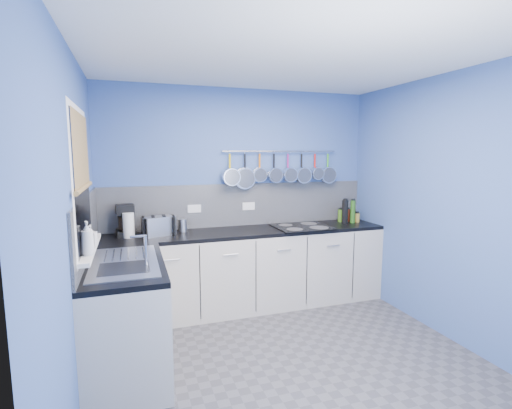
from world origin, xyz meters
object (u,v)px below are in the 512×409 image
canister (183,225)px  toaster (159,226)px  soap_bottle_a (87,238)px  hob (302,227)px  coffee_maker (125,220)px  paper_towel (129,225)px  soap_bottle_b (91,236)px

canister → toaster: bearing=-158.7°
soap_bottle_a → toaster: bearing=64.9°
soap_bottle_a → hob: soap_bottle_a is taller
soap_bottle_a → coffee_maker: soap_bottle_a is taller
coffee_maker → canister: 0.60m
soap_bottle_a → coffee_maker: bearing=79.7°
soap_bottle_a → paper_towel: 1.23m
soap_bottle_a → paper_towel: bearing=77.5°
soap_bottle_a → toaster: size_ratio=0.77×
toaster → paper_towel: bearing=162.5°
soap_bottle_b → coffee_maker: 1.08m
soap_bottle_b → toaster: (0.56, 0.98, -0.14)m
hob → soap_bottle_b: bearing=-157.9°
soap_bottle_b → coffee_maker: coffee_maker is taller
toaster → hob: size_ratio=0.49×
paper_towel → soap_bottle_a: bearing=-102.5°
paper_towel → canister: (0.56, 0.12, -0.06)m
toaster → hob: bearing=-23.2°
canister → soap_bottle_b: bearing=-127.4°
soap_bottle_b → hob: bearing=22.1°
soap_bottle_a → soap_bottle_b: bearing=90.0°
toaster → canister: size_ratio=2.22×
coffee_maker → toaster: 0.35m
soap_bottle_b → canister: bearing=52.6°
soap_bottle_a → coffee_maker: 1.31m
toaster → soap_bottle_b: bearing=-140.0°
canister → hob: (1.35, -0.19, -0.06)m
coffee_maker → toaster: coffee_maker is taller
toaster → canister: (0.26, 0.10, -0.03)m
soap_bottle_b → toaster: bearing=60.0°
paper_towel → canister: size_ratio=1.81×
soap_bottle_b → paper_towel: bearing=74.7°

